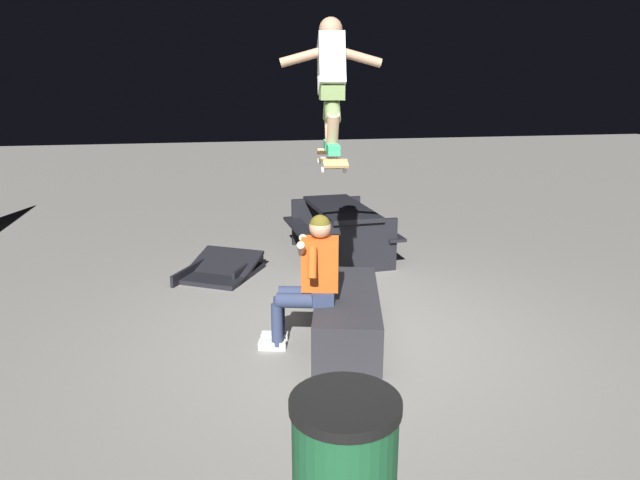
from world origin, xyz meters
TOP-DOWN VIEW (x-y plane):
  - ground_plane at (0.00, 0.00)m, footprint 40.00×40.00m
  - ledge_box_main at (0.06, 0.03)m, footprint 1.76×0.99m
  - person_sitting_on_ledge at (-0.06, 0.43)m, footprint 0.59×0.79m
  - skateboard at (-0.11, 0.23)m, footprint 1.04×0.34m
  - skater_airborne at (-0.05, 0.22)m, footprint 0.63×0.89m
  - kicker_ramp at (2.19, 1.21)m, footprint 1.29×1.24m
  - picnic_table_back at (2.69, -0.53)m, footprint 1.77×1.44m
  - trash_bin at (-2.46, 0.68)m, footprint 0.58×0.58m

SIDE VIEW (x-z plane):
  - ground_plane at x=0.00m, z-range 0.00..0.00m
  - kicker_ramp at x=2.19m, z-range -0.11..0.21m
  - ledge_box_main at x=0.06m, z-range 0.00..0.45m
  - trash_bin at x=-2.46m, z-range 0.00..0.88m
  - picnic_table_back at x=2.69m, z-range 0.12..0.87m
  - person_sitting_on_ledge at x=-0.06m, z-range 0.07..1.35m
  - skateboard at x=-0.11m, z-range 1.72..1.85m
  - skater_airborne at x=-0.05m, z-range 1.91..3.03m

